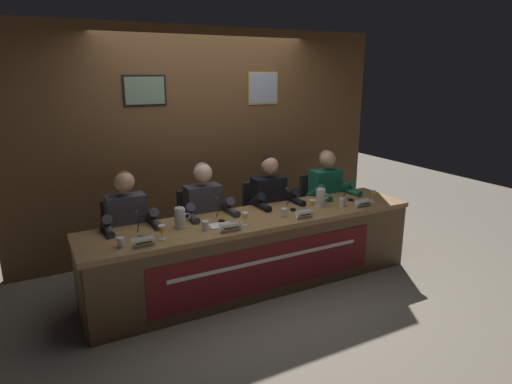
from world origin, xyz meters
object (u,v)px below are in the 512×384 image
water_pitcher_left_side (180,218)px  water_cup_center_right (284,213)px  chair_far_left (127,246)px  juice_glass_center_right (312,204)px  nameplate_far_left (143,242)px  water_cup_far_right (342,202)px  juice_glass_center_left (245,216)px  water_cup_center_left (205,226)px  juice_glass_far_right (373,194)px  panelist_far_right (329,194)px  microphone_far_right (349,193)px  conference_table (261,242)px  microphone_center_right (291,203)px  panelist_far_left (129,226)px  panelist_center_left (206,214)px  chair_center_right (263,222)px  nameplate_far_right (363,203)px  microphone_far_left (139,229)px  chair_far_right (318,212)px  chair_center_left (200,233)px  document_stack_center_left (221,226)px  microphone_center_left (220,214)px  panelist_center_right (272,203)px  nameplate_center_right (304,214)px  water_pitcher_right_side (321,198)px  water_cup_far_left (121,243)px

water_pitcher_left_side → water_cup_center_right: bearing=-9.9°
chair_far_left → juice_glass_center_right: bearing=-21.4°
nameplate_far_left → water_cup_far_right: water_cup_far_right is taller
juice_glass_center_left → water_cup_center_left: 0.38m
nameplate_far_left → juice_glass_far_right: (2.55, 0.11, 0.05)m
panelist_far_right → microphone_far_right: 0.33m
conference_table → microphone_center_right: (0.43, 0.14, 0.30)m
panelist_far_left → panelist_center_left: (0.77, 0.00, 0.00)m
chair_center_right → water_pitcher_left_side: (-1.15, -0.51, 0.38)m
nameplate_far_right → microphone_far_right: 0.28m
water_cup_center_left → water_cup_center_right: size_ratio=1.00×
microphone_far_left → chair_far_right: size_ratio=0.24×
panelist_far_left → juice_glass_center_right: 1.80m
nameplate_far_left → chair_center_left: size_ratio=0.20×
nameplate_far_left → microphone_far_right: bearing=6.8°
microphone_center_right → water_cup_far_right: 0.57m
document_stack_center_left → microphone_far_left: bearing=174.3°
microphone_center_left → panelist_center_right: 0.82m
chair_far_right → chair_center_right: bearing=180.0°
juice_glass_center_left → panelist_center_right: size_ratio=0.10×
nameplate_center_right → chair_far_right: bearing=46.7°
panelist_far_right → document_stack_center_left: bearing=-164.1°
panelist_far_left → water_pitcher_right_side: size_ratio=5.84×
nameplate_far_left → conference_table: bearing=6.9°
nameplate_far_left → water_cup_far_left: (-0.17, 0.07, -0.00)m
microphone_far_right → panelist_far_right: bearing=93.6°
microphone_center_left → water_cup_center_right: size_ratio=2.54×
chair_center_left → microphone_center_left: (0.02, -0.51, 0.36)m
microphone_center_left → chair_far_right: bearing=18.4°
microphone_center_left → document_stack_center_left: 0.16m
juice_glass_far_right → document_stack_center_left: size_ratio=0.53×
chair_far_left → chair_center_right: bearing=0.0°
panelist_center_left → water_pitcher_right_side: size_ratio=5.84×
chair_far_left → water_cup_far_left: size_ratio=10.59×
water_pitcher_right_side → water_cup_far_right: bearing=-25.8°
conference_table → document_stack_center_left: 0.48m
nameplate_far_left → panelist_center_right: size_ratio=0.15×
water_cup_far_left → water_pitcher_right_side: 2.11m
chair_far_left → nameplate_far_left: (-0.01, -0.80, 0.33)m
chair_center_right → panelist_far_left: bearing=-172.7°
microphone_center_right → chair_far_left: bearing=161.8°
water_cup_center_left → juice_glass_center_right: bearing=-0.2°
panelist_center_right → juice_glass_far_right: panelist_center_right is taller
nameplate_center_right → juice_glass_center_right: bearing=36.8°
water_cup_center_left → juice_glass_far_right: 1.96m
nameplate_far_left → juice_glass_center_right: juice_glass_center_right is taller
panelist_center_left → water_cup_center_right: panelist_center_left is taller
nameplate_center_right → chair_far_left: bearing=152.3°
chair_center_right → panelist_far_right: panelist_far_right is taller
water_cup_far_left → microphone_center_left: size_ratio=0.39×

